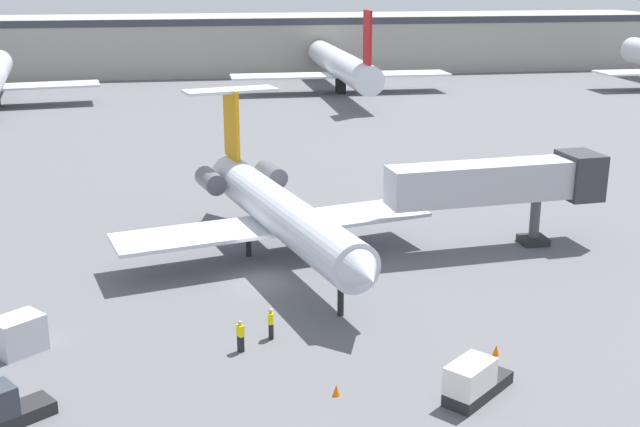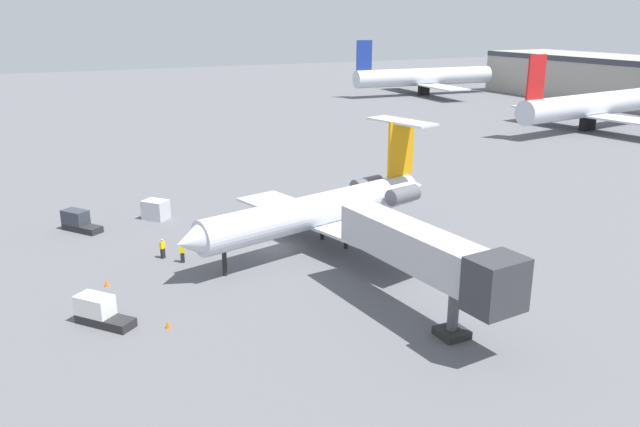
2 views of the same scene
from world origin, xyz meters
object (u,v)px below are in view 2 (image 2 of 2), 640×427
at_px(ground_crew_marshaller, 163,248).
at_px(baggage_tug_lead, 78,222).
at_px(regional_jet, 323,208).
at_px(traffic_cone_near, 106,283).
at_px(parked_airliner_west_end, 424,77).
at_px(baggage_tug_trailing, 100,312).
at_px(ground_crew_loader, 182,253).
at_px(traffic_cone_mid, 168,324).
at_px(cargo_container_uld, 156,210).
at_px(parked_airliner_west_mid, 589,106).
at_px(jet_bridge, 433,257).

relative_size(ground_crew_marshaller, baggage_tug_lead, 0.41).
height_order(regional_jet, traffic_cone_near, regional_jet).
relative_size(baggage_tug_lead, parked_airliner_west_end, 0.11).
relative_size(regional_jet, baggage_tug_trailing, 6.63).
bearing_deg(baggage_tug_lead, ground_crew_loader, 28.27).
height_order(traffic_cone_near, traffic_cone_mid, same).
xyz_separation_m(regional_jet, cargo_container_uld, (-14.38, -11.33, -2.55)).
relative_size(regional_jet, parked_airliner_west_mid, 0.76).
relative_size(regional_jet, traffic_cone_mid, 47.93).
height_order(traffic_cone_near, parked_airliner_west_mid, parked_airliner_west_mid).
distance_m(regional_jet, jet_bridge, 15.98).
distance_m(jet_bridge, parked_airliner_west_end, 126.03).
relative_size(regional_jet, baggage_tug_lead, 6.47).
height_order(jet_bridge, ground_crew_loader, jet_bridge).
distance_m(jet_bridge, baggage_tug_lead, 35.40).
bearing_deg(traffic_cone_near, parked_airliner_west_mid, 110.79).
xyz_separation_m(ground_crew_marshaller, traffic_cone_near, (3.93, -5.10, -0.58)).
xyz_separation_m(ground_crew_loader, traffic_cone_near, (2.26, -6.32, -0.58)).
xyz_separation_m(ground_crew_loader, parked_airliner_west_end, (-85.83, 83.68, 3.56)).
relative_size(ground_crew_marshaller, traffic_cone_mid, 3.07).
bearing_deg(traffic_cone_mid, parked_airliner_west_end, 137.87).
xyz_separation_m(cargo_container_uld, traffic_cone_mid, (23.51, -4.40, -0.67)).
xyz_separation_m(traffic_cone_mid, parked_airliner_west_end, (-96.70, 87.45, 4.14)).
bearing_deg(baggage_tug_lead, ground_crew_marshaller, 26.94).
relative_size(traffic_cone_near, traffic_cone_mid, 1.00).
height_order(parked_airliner_west_end, parked_airliner_west_mid, parked_airliner_west_end).
xyz_separation_m(baggage_tug_trailing, cargo_container_uld, (-20.91, 8.21, 0.11)).
bearing_deg(parked_airliner_west_end, parked_airliner_west_mid, -4.60).
xyz_separation_m(baggage_tug_lead, cargo_container_uld, (-0.31, 7.26, 0.11)).
bearing_deg(baggage_tug_trailing, baggage_tug_lead, 177.35).
relative_size(baggage_tug_lead, parked_airliner_west_mid, 0.12).
xyz_separation_m(ground_crew_loader, cargo_container_uld, (-12.64, 0.63, 0.09)).
bearing_deg(baggage_tug_lead, parked_airliner_west_mid, 101.77).
relative_size(baggage_tug_lead, baggage_tug_trailing, 1.02).
xyz_separation_m(baggage_tug_lead, parked_airliner_west_end, (-73.50, 90.31, 3.58)).
distance_m(jet_bridge, baggage_tug_trailing, 21.85).
height_order(jet_bridge, baggage_tug_lead, jet_bridge).
bearing_deg(baggage_tug_lead, regional_jet, 52.89).
bearing_deg(traffic_cone_near, ground_crew_loader, 109.68).
relative_size(baggage_tug_trailing, parked_airliner_west_mid, 0.12).
relative_size(traffic_cone_mid, parked_airliner_west_end, 0.01).
height_order(ground_crew_marshaller, baggage_tug_lead, baggage_tug_lead).
relative_size(ground_crew_loader, traffic_cone_mid, 3.07).
bearing_deg(jet_bridge, baggage_tug_lead, -148.49).
height_order(ground_crew_marshaller, traffic_cone_mid, ground_crew_marshaller).
bearing_deg(parked_airliner_west_mid, traffic_cone_mid, -63.66).
bearing_deg(jet_bridge, regional_jet, 179.30).
xyz_separation_m(cargo_container_uld, traffic_cone_near, (14.90, -6.94, -0.67)).
relative_size(jet_bridge, traffic_cone_near, 27.96).
relative_size(baggage_tug_lead, cargo_container_uld, 1.42).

